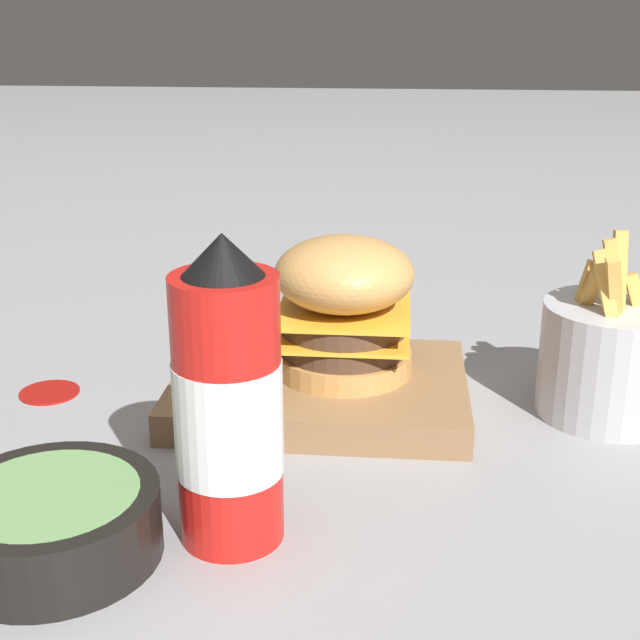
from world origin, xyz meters
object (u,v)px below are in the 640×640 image
(ketchup_bottle, at_px, (228,405))
(side_bowl, at_px, (52,522))
(spoon, at_px, (305,303))
(burger, at_px, (344,305))
(fries_basket, at_px, (610,357))
(serving_board, at_px, (320,389))

(ketchup_bottle, distance_m, side_bowl, 0.13)
(side_bowl, distance_m, spoon, 0.50)
(burger, height_order, spoon, burger)
(ketchup_bottle, height_order, fries_basket, ketchup_bottle)
(fries_basket, xyz_separation_m, side_bowl, (-0.39, -0.24, -0.03))
(spoon, bearing_deg, serving_board, -85.50)
(burger, height_order, fries_basket, fries_basket)
(side_bowl, height_order, spoon, side_bowl)
(side_bowl, bearing_deg, serving_board, 58.43)
(burger, relative_size, side_bowl, 0.87)
(burger, distance_m, side_bowl, 0.31)
(serving_board, height_order, spoon, serving_board)
(burger, bearing_deg, serving_board, -149.20)
(burger, bearing_deg, ketchup_bottle, -105.00)
(serving_board, relative_size, side_bowl, 1.84)
(ketchup_bottle, distance_m, spoon, 0.47)
(fries_basket, bearing_deg, serving_board, -178.90)
(serving_board, bearing_deg, ketchup_bottle, -100.69)
(burger, distance_m, ketchup_bottle, 0.22)
(fries_basket, bearing_deg, spoon, 138.78)
(ketchup_bottle, bearing_deg, fries_basket, 36.76)
(spoon, bearing_deg, fries_basket, -45.83)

